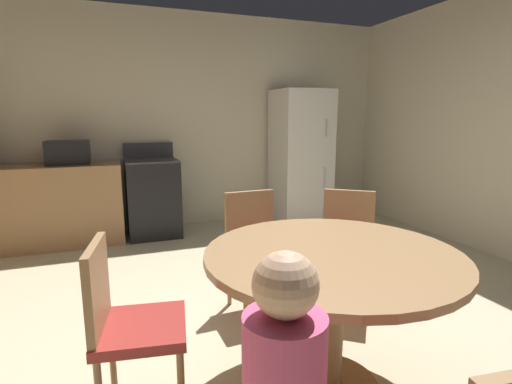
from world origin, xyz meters
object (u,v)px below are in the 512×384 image
Objects in this scene: oven_range at (153,197)px; refrigerator at (300,157)px; chair_west at (126,320)px; chair_north at (255,243)px; microwave at (68,152)px; dining_table at (331,280)px; chair_northeast at (346,241)px.

refrigerator is (1.94, -0.05, 0.41)m from oven_range.
chair_west and chair_north have the same top height.
chair_west is at bearing -81.42° from microwave.
microwave is 0.51× the size of chair_west.
dining_table is at bearing 0.00° from chair_west.
refrigerator is 2.02× the size of chair_west.
microwave is (-0.88, -0.00, 0.56)m from oven_range.
dining_table is at bearing 0.00° from chair_north.
dining_table is at bearing -80.03° from oven_range.
microwave is at bearing -149.53° from chair_north.
microwave is 2.62m from chair_north.
oven_range is 1.98m from refrigerator.
chair_north is (0.94, 0.84, 0.00)m from chair_west.
microwave reaches higher than dining_table.
microwave is 3.49m from dining_table.
refrigerator is 2.57m from chair_north.
oven_range is 3.20m from dining_table.
microwave reaches higher than chair_northeast.
refrigerator is at bearing -160.81° from chair_northeast.
refrigerator reaches higher than microwave.
chair_northeast is (0.65, -0.21, 0.00)m from chair_north.
dining_table is at bearing -65.54° from microwave.
dining_table is 1.46× the size of chair_northeast.
dining_table is 1.46× the size of chair_north.
refrigerator is 1.38× the size of dining_table.
refrigerator reaches higher than oven_range.
refrigerator reaches higher than chair_west.
microwave is 0.35× the size of dining_table.
chair_north is (-1.43, -2.11, -0.38)m from refrigerator.
chair_northeast is at bearing -49.20° from microwave.
chair_west is at bearing -98.11° from oven_range.
chair_west is (-0.43, -3.00, 0.03)m from oven_range.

